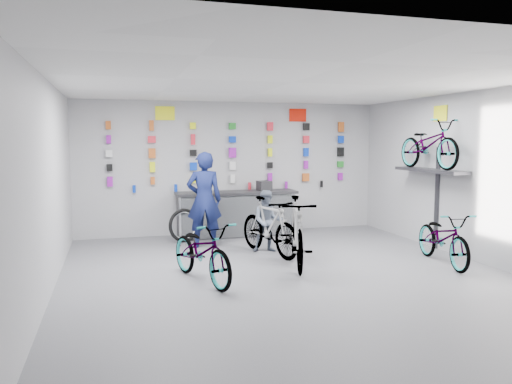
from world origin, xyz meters
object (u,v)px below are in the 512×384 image
object	(u,v)px
bike_service	(269,226)
customer	(268,221)
counter	(237,214)
bike_right	(443,238)
bike_left	(202,251)
clerk	(204,200)
bike_center	(297,232)

from	to	relation	value
bike_service	customer	distance (m)	0.27
counter	bike_right	bearing A→B (deg)	-50.94
bike_left	customer	distance (m)	2.29
bike_right	bike_service	world-z (taller)	bike_service
clerk	bike_center	bearing A→B (deg)	128.42
bike_left	bike_center	world-z (taller)	bike_center
bike_left	customer	bearing A→B (deg)	29.95
bike_right	customer	bearing A→B (deg)	155.62
bike_left	bike_center	distance (m)	1.76
bike_service	counter	bearing A→B (deg)	76.98
counter	clerk	xyz separation A→B (m)	(-0.90, -0.96, 0.47)
bike_left	customer	size ratio (longest dim) A/B	1.51
bike_center	clerk	xyz separation A→B (m)	(-1.22, 1.96, 0.37)
customer	clerk	bearing A→B (deg)	156.09
bike_service	bike_right	bearing A→B (deg)	-46.07
bike_center	clerk	world-z (taller)	clerk
bike_right	bike_center	bearing A→B (deg)	177.04
clerk	customer	distance (m)	1.37
bike_service	clerk	distance (m)	1.50
counter	bike_right	size ratio (longest dim) A/B	1.53
bike_center	bike_left	bearing A→B (deg)	-148.97
counter	bike_service	distance (m)	1.97
counter	bike_service	xyz separation A→B (m)	(0.13, -1.97, 0.05)
counter	clerk	bearing A→B (deg)	-133.10
bike_left	clerk	xyz separation A→B (m)	(0.47, 2.42, 0.48)
bike_left	clerk	size ratio (longest dim) A/B	0.94
counter	bike_left	distance (m)	3.65
customer	bike_right	bearing A→B (deg)	-22.93
bike_right	clerk	world-z (taller)	clerk
bike_service	bike_center	bearing A→B (deg)	-95.65
counter	customer	world-z (taller)	customer
customer	bike_left	bearing A→B (deg)	-122.27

